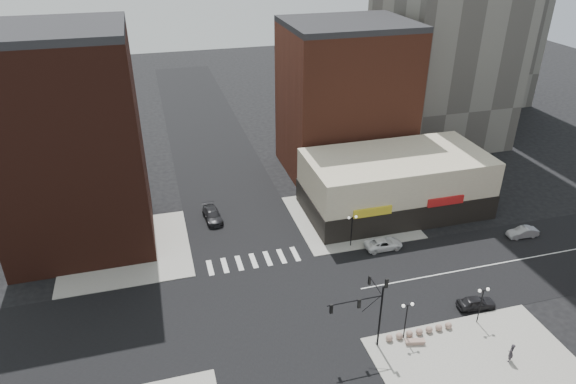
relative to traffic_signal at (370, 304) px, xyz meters
name	(u,v)px	position (x,y,z in m)	size (l,w,h in m)	color
ground	(271,305)	(-7.24, 7.83, -4.96)	(240.00, 240.00, 0.00)	black
road_ew	(271,305)	(-7.24, 7.83, -4.95)	(200.00, 14.00, 0.02)	black
road_ns	(271,305)	(-7.24, 7.83, -4.95)	(14.00, 200.00, 0.02)	black
sidewalk_nw	(126,250)	(-21.74, 22.33, -4.90)	(15.00, 15.00, 0.12)	gray
sidewalk_ne	(350,217)	(7.26, 22.33, -4.90)	(15.00, 15.00, 0.12)	gray
sidewalk_se	(486,374)	(8.76, -6.17, -4.90)	(18.00, 14.00, 0.12)	gray
building_nw	(69,146)	(-26.24, 26.33, 7.54)	(16.00, 15.00, 25.00)	#3B1A12
building_ne_midrise	(345,102)	(11.76, 37.33, 6.04)	(18.00, 15.00, 22.00)	brown
building_ne_row	(395,188)	(13.76, 22.83, -1.66)	(24.20, 12.20, 8.00)	beige
traffic_signal	(370,304)	(0.00, 0.00, 0.00)	(5.59, 3.09, 7.77)	black
street_lamp_se_a	(407,312)	(3.76, -0.17, -1.67)	(1.22, 0.32, 4.16)	black
street_lamp_se_b	(482,297)	(11.76, -0.17, -1.67)	(1.22, 0.32, 4.16)	black
street_lamp_ne	(352,223)	(4.76, 15.83, -1.67)	(1.22, 0.32, 4.16)	black
bollard_row	(419,332)	(5.41, -0.17, -4.51)	(6.97, 0.67, 0.67)	#8D6B61
white_suv	(384,244)	(8.42, 14.33, -4.32)	(2.14, 4.64, 1.29)	white
dark_sedan_east	(476,303)	(12.94, 1.83, -4.29)	(1.58, 3.93, 1.34)	black
silver_sedan	(523,232)	(26.35, 12.00, -4.32)	(1.37, 3.93, 1.29)	gray
dark_sedan_north	(212,215)	(-10.60, 26.58, -4.23)	(2.06, 5.07, 1.47)	black
pedestrian	(511,353)	(11.63, -5.37, -3.88)	(0.70, 0.46, 1.93)	#2B272D
stone_bench	(415,342)	(4.44, -1.17, -4.61)	(1.93, 0.97, 0.43)	gray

